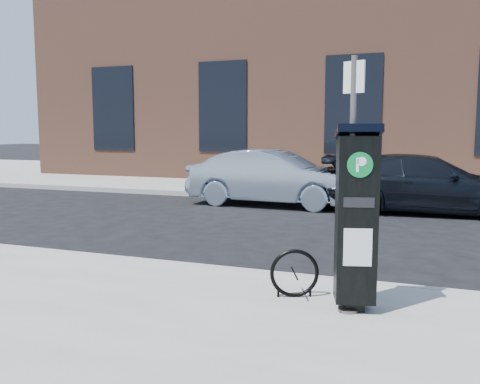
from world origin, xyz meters
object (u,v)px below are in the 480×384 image
at_px(parking_kiosk, 356,216).
at_px(bike_rack, 294,273).
at_px(car_silver, 274,178).
at_px(sign_pole, 351,188).
at_px(car_dark, 425,184).

bearing_deg(parking_kiosk, bike_rack, 150.73).
distance_m(parking_kiosk, car_silver, 8.75).
bearing_deg(parking_kiosk, sign_pole, -134.85).
distance_m(car_silver, car_dark, 3.97).
relative_size(parking_kiosk, car_dark, 0.39).
xyz_separation_m(bike_rack, car_dark, (1.37, 8.03, 0.31)).
distance_m(parking_kiosk, bike_rack, 1.04).
distance_m(parking_kiosk, car_dark, 8.25).
distance_m(sign_pole, car_dark, 8.36).
relative_size(sign_pole, bike_rack, 4.69).
relative_size(parking_kiosk, bike_rack, 3.49).
bearing_deg(car_silver, sign_pole, -156.42).
height_order(sign_pole, car_dark, sign_pole).
distance_m(bike_rack, car_dark, 8.15).
bearing_deg(bike_rack, car_dark, 58.20).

